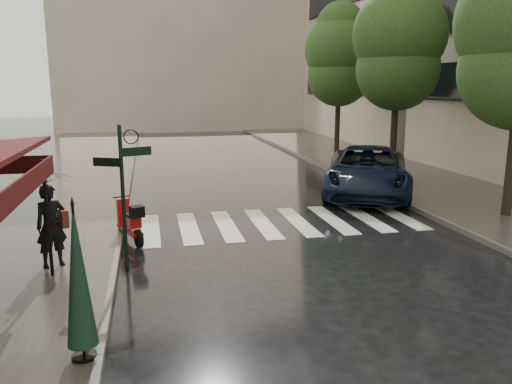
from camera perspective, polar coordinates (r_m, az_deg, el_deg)
name	(u,v)px	position (r m, az deg, el deg)	size (l,w,h in m)	color
ground	(198,331)	(8.36, -6.70, -15.53)	(120.00, 120.00, 0.00)	black
sidewalk_near	(45,190)	(20.14, -23.00, 0.22)	(6.00, 60.00, 0.12)	#38332D
sidewalk_far	(407,175)	(22.56, 16.89, 1.85)	(5.50, 60.00, 0.12)	#38332D
curb_near	(129,186)	(19.77, -14.30, 0.66)	(0.12, 60.00, 0.16)	#595651
curb_far	(346,177)	(21.35, 10.30, 1.66)	(0.12, 60.00, 0.16)	#595651
crosswalk	(280,222)	(14.39, 2.81, -3.48)	(7.85, 3.20, 0.01)	silver
signpost	(123,186)	(10.60, -14.97, 0.61)	(1.17, 0.29, 3.10)	black
haussmann_far	(397,6)	(37.91, 15.80, 19.82)	(8.00, 16.00, 18.50)	tan
backdrop_building	(186,12)	(45.95, -7.99, 19.65)	(22.00, 6.00, 20.00)	tan
tree_mid	(399,42)	(21.95, 16.02, 16.15)	(3.80, 3.80, 8.34)	black
tree_far	(340,55)	(28.38, 9.54, 15.14)	(3.80, 3.80, 8.16)	black
pedestrian_with_umbrella	(48,189)	(11.09, -22.66, 0.31)	(1.41, 1.42, 2.50)	black
scooter	(130,223)	(12.87, -14.15, -3.45)	(0.81, 1.56, 1.08)	black
parked_car	(367,171)	(18.36, 12.59, 2.37)	(2.84, 6.17, 1.71)	black
parasol_back	(78,276)	(7.26, -19.68, -9.03)	(0.42, 0.42, 2.26)	black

